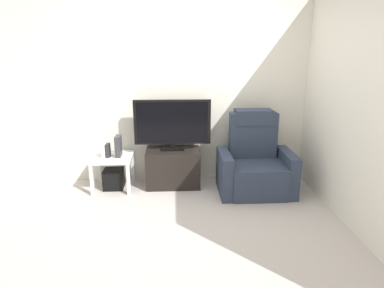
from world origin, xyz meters
TOP-DOWN VIEW (x-y plane):
  - ground_plane at (0.00, 0.00)m, footprint 6.40×6.40m
  - wall_back at (0.00, 1.13)m, footprint 6.40×0.06m
  - wall_side at (1.88, 0.00)m, footprint 0.06×4.48m
  - tv_stand at (-0.06, 0.84)m, footprint 0.74×0.46m
  - television at (-0.06, 0.85)m, footprint 1.05×0.20m
  - recliner_armchair at (1.04, 0.60)m, footprint 0.98×0.78m
  - side_table at (-0.89, 0.77)m, footprint 0.54×0.54m
  - subwoofer_box at (-0.89, 0.77)m, footprint 0.27×0.27m
  - book_leftmost at (-0.99, 0.75)m, footprint 0.05×0.14m
  - book_middle at (-0.93, 0.75)m, footprint 0.05×0.12m
  - game_console at (-0.80, 0.78)m, footprint 0.07×0.20m

SIDE VIEW (x-z plane):
  - ground_plane at x=0.00m, z-range 0.00..0.00m
  - subwoofer_box at x=-0.89m, z-range 0.00..0.27m
  - tv_stand at x=-0.06m, z-range 0.00..0.53m
  - recliner_armchair at x=1.04m, z-range -0.17..0.91m
  - side_table at x=-0.89m, z-range 0.16..0.62m
  - book_leftmost at x=-0.99m, z-range 0.47..0.64m
  - book_middle at x=-0.93m, z-range 0.47..0.65m
  - game_console at x=-0.80m, z-range 0.47..0.75m
  - television at x=-0.06m, z-range 0.55..1.24m
  - wall_back at x=0.00m, z-range 0.00..2.60m
  - wall_side at x=1.88m, z-range 0.00..2.60m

